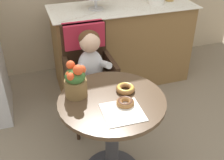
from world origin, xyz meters
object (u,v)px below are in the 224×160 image
wicker_chair (87,60)px  donut_mid (125,88)px  seated_child (92,65)px  flower_vase (76,81)px  donut_front (125,102)px  cafe_table (112,123)px

wicker_chair → donut_mid: (0.11, -0.66, 0.10)m
seated_child → flower_vase: bearing=-116.1°
wicker_chair → flower_vase: flower_vase is taller
donut_front → wicker_chair: bearing=93.8°
donut_front → flower_vase: 0.35m
donut_front → flower_vase: flower_vase is taller
cafe_table → donut_front: size_ratio=6.23×
cafe_table → donut_mid: size_ratio=5.51×
donut_front → donut_mid: same height
donut_front → cafe_table: bearing=127.1°
donut_front → seated_child: bearing=94.7°
seated_child → donut_mid: (0.11, -0.51, 0.06)m
wicker_chair → flower_vase: bearing=-112.2°
cafe_table → wicker_chair: 0.74m
seated_child → donut_front: (0.05, -0.65, 0.06)m
wicker_chair → seated_child: (0.00, -0.16, 0.04)m
cafe_table → seated_child: seated_child is taller
seated_child → donut_front: 0.66m
flower_vase → seated_child: bearing=63.9°
wicker_chair → donut_front: wicker_chair is taller
donut_mid → flower_vase: 0.35m
donut_front → donut_mid: bearing=69.0°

